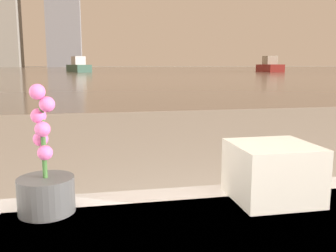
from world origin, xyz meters
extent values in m
cylinder|color=#4C4C4C|center=(-0.74, 0.87, 0.58)|extent=(0.14, 0.14, 0.09)
cylinder|color=#38662D|center=(-0.74, 0.87, 0.74)|extent=(0.01, 0.01, 0.22)
sphere|color=pink|center=(-0.74, 0.86, 0.85)|extent=(0.04, 0.04, 0.04)
sphere|color=pink|center=(-0.72, 0.86, 0.82)|extent=(0.04, 0.04, 0.04)
sphere|color=pink|center=(-0.75, 0.88, 0.79)|extent=(0.04, 0.04, 0.04)
sphere|color=pink|center=(-0.74, 0.86, 0.76)|extent=(0.04, 0.04, 0.04)
sphere|color=pink|center=(-0.75, 0.89, 0.73)|extent=(0.04, 0.04, 0.04)
sphere|color=pink|center=(-0.74, 0.87, 0.69)|extent=(0.04, 0.04, 0.04)
cube|color=silver|center=(-0.12, 0.85, 0.55)|extent=(0.22, 0.22, 0.04)
cube|color=silver|center=(-0.12, 0.85, 0.59)|extent=(0.22, 0.22, 0.04)
cube|color=silver|center=(-0.12, 0.85, 0.63)|extent=(0.22, 0.22, 0.04)
cube|color=silver|center=(-0.12, 0.85, 0.67)|extent=(0.22, 0.22, 0.04)
cube|color=gray|center=(0.00, 62.00, 0.01)|extent=(180.00, 110.00, 0.01)
cube|color=#335647|center=(-2.00, 43.58, 0.42)|extent=(2.95, 4.92, 0.81)
cube|color=silver|center=(-2.00, 43.58, 1.29)|extent=(1.64, 2.02, 0.93)
cube|color=maroon|center=(19.61, 40.36, 0.43)|extent=(2.15, 4.98, 0.85)
cube|color=#B2A893|center=(19.61, 40.36, 1.34)|extent=(1.39, 1.93, 0.97)
cube|color=#4C4C51|center=(33.81, 70.66, 0.31)|extent=(1.50, 3.50, 0.60)
cube|color=silver|center=(33.81, 70.66, 0.95)|extent=(0.97, 1.35, 0.68)
camera|label=1|loc=(-0.61, -0.10, 0.92)|focal=40.00mm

